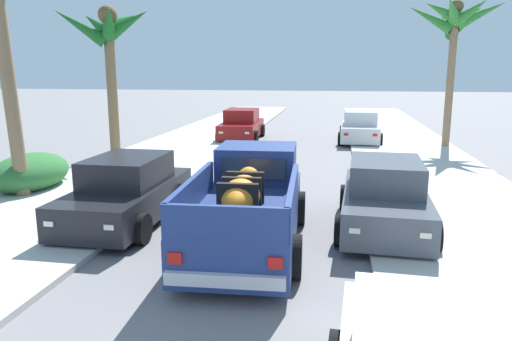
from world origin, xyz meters
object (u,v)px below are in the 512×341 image
pickup_truck (249,205)px  palm_tree_left_fore (107,38)px  car_left_mid (385,197)px  car_right_far (242,125)px  car_right_mid (360,128)px  palm_tree_right_mid (455,23)px  hedge_bush (30,172)px  car_left_far (127,192)px

pickup_truck → palm_tree_left_fore: (-7.18, 8.80, 3.89)m
car_left_mid → car_right_far: same height
car_left_mid → car_right_mid: size_ratio=1.00×
pickup_truck → palm_tree_right_mid: bearing=63.8°
car_left_mid → hedge_bush: size_ratio=1.55×
palm_tree_left_fore → palm_tree_right_mid: (13.78, 4.61, 0.74)m
car_right_far → palm_tree_right_mid: size_ratio=0.66×
car_left_far → palm_tree_left_fore: size_ratio=0.72×
car_left_mid → car_left_far: size_ratio=1.01×
car_right_mid → palm_tree_left_fore: (-10.04, -5.78, 3.99)m
palm_tree_right_mid → car_left_far: bearing=-127.6°
car_left_mid → palm_tree_right_mid: bearing=72.4°
car_left_mid → pickup_truck: bearing=-153.1°
car_left_mid → hedge_bush: 10.04m
car_right_mid → palm_tree_right_mid: 6.14m
car_left_far → car_right_far: size_ratio=0.99×
car_left_far → palm_tree_left_fore: palm_tree_left_fore is taller
car_right_far → palm_tree_left_fore: (-4.14, -5.80, 3.99)m
car_right_mid → hedge_bush: (-9.94, -11.38, -0.16)m
car_right_far → hedge_bush: (-4.03, -11.40, -0.16)m
palm_tree_left_fore → hedge_bush: (0.10, -5.60, -4.15)m
car_left_far → car_left_mid: bearing=5.2°
pickup_truck → palm_tree_right_mid: palm_tree_right_mid is taller
pickup_truck → car_left_mid: pickup_truck is taller
car_right_far → palm_tree_left_fore: palm_tree_left_fore is taller
palm_tree_left_fore → hedge_bush: palm_tree_left_fore is taller
hedge_bush → car_left_mid: bearing=-10.2°
pickup_truck → car_right_far: (-3.04, 14.59, -0.10)m
car_right_far → palm_tree_right_mid: palm_tree_right_mid is taller
palm_tree_left_fore → car_left_far: bearing=-62.3°
car_right_mid → hedge_bush: car_right_mid is taller
car_left_mid → palm_tree_right_mid: size_ratio=0.67×
palm_tree_right_mid → hedge_bush: 17.75m
car_right_far → hedge_bush: 12.09m
pickup_truck → hedge_bush: size_ratio=1.89×
palm_tree_right_mid → car_left_mid: bearing=-107.6°
car_right_mid → car_right_far: same height
car_left_mid → car_right_mid: 13.15m
pickup_truck → car_left_far: bearing=163.5°
car_right_mid → car_left_far: (-5.89, -13.67, 0.00)m
car_left_mid → palm_tree_right_mid: palm_tree_right_mid is taller
car_left_far → palm_tree_left_fore: 9.77m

